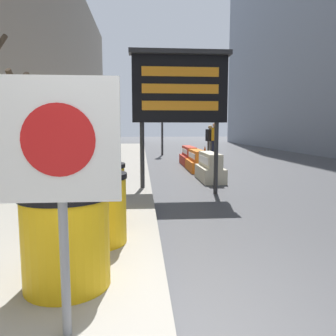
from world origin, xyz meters
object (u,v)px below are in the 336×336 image
at_px(warning_sign, 60,157).
at_px(message_board, 180,89).
at_px(traffic_light_near_curb, 162,101).
at_px(jersey_barrier_orange_near, 197,162).
at_px(pedestrian_passerby, 215,137).
at_px(barrel_drum_foreground, 66,238).
at_px(jersey_barrier_cream, 210,168).
at_px(jersey_barrier_red_striped, 189,157).
at_px(barrel_drum_back, 100,191).
at_px(pedestrian_worker, 210,138).
at_px(traffic_cone_near, 205,154).
at_px(barrel_drum_middle, 95,208).

height_order(warning_sign, message_board, message_board).
bearing_deg(message_board, warning_sign, -104.27).
bearing_deg(warning_sign, traffic_light_near_curb, 84.20).
relative_size(jersey_barrier_orange_near, pedestrian_passerby, 0.96).
distance_m(barrel_drum_foreground, pedestrian_passerby, 15.38).
height_order(jersey_barrier_cream, jersey_barrier_red_striped, jersey_barrier_cream).
bearing_deg(barrel_drum_back, jersey_barrier_red_striped, 73.29).
bearing_deg(jersey_barrier_cream, barrel_drum_foreground, -111.74).
height_order(jersey_barrier_orange_near, pedestrian_worker, pedestrian_worker).
xyz_separation_m(barrel_drum_foreground, warning_sign, (0.15, -0.72, 0.77)).
xyz_separation_m(barrel_drum_back, jersey_barrier_red_striped, (2.64, 8.79, -0.25)).
distance_m(jersey_barrier_orange_near, traffic_light_near_curb, 7.66).
bearing_deg(traffic_cone_near, barrel_drum_back, -109.47).
xyz_separation_m(barrel_drum_back, jersey_barrier_cream, (2.64, 4.52, -0.23)).
bearing_deg(jersey_barrier_cream, jersey_barrier_orange_near, 90.00).
height_order(barrel_drum_middle, warning_sign, warning_sign).
height_order(barrel_drum_back, jersey_barrier_cream, barrel_drum_back).
distance_m(barrel_drum_foreground, barrel_drum_back, 2.16).
bearing_deg(traffic_light_near_curb, pedestrian_passerby, -26.18).
height_order(barrel_drum_foreground, pedestrian_worker, pedestrian_worker).
bearing_deg(traffic_cone_near, jersey_barrier_cream, -99.53).
distance_m(barrel_drum_foreground, pedestrian_worker, 16.01).
distance_m(traffic_light_near_curb, pedestrian_passerby, 3.65).
xyz_separation_m(jersey_barrier_cream, jersey_barrier_orange_near, (-0.00, 2.23, -0.03)).
xyz_separation_m(message_board, traffic_light_near_curb, (0.32, 11.32, 0.64)).
distance_m(message_board, jersey_barrier_red_striped, 6.68).
bearing_deg(barrel_drum_middle, jersey_barrier_orange_near, 71.84).
relative_size(message_board, traffic_cone_near, 4.39).
xyz_separation_m(barrel_drum_middle, pedestrian_passerby, (4.50, 13.59, 0.49)).
distance_m(barrel_drum_foreground, message_board, 5.27).
xyz_separation_m(jersey_barrier_cream, jersey_barrier_red_striped, (0.00, 4.27, -0.02)).
bearing_deg(jersey_barrier_orange_near, jersey_barrier_red_striped, 90.00).
bearing_deg(message_board, pedestrian_worker, 74.48).
bearing_deg(barrel_drum_middle, warning_sign, -88.33).
bearing_deg(jersey_barrier_orange_near, warning_sign, -104.63).
distance_m(barrel_drum_middle, jersey_barrier_cream, 6.16).
distance_m(warning_sign, jersey_barrier_cream, 7.88).
height_order(barrel_drum_middle, jersey_barrier_red_striped, barrel_drum_middle).
relative_size(warning_sign, pedestrian_passerby, 0.92).
bearing_deg(traffic_light_near_curb, barrel_drum_back, -97.51).
relative_size(pedestrian_worker, pedestrian_passerby, 0.94).
xyz_separation_m(pedestrian_worker, pedestrian_passerby, (0.11, -0.69, 0.07)).
bearing_deg(barrel_drum_foreground, barrel_drum_back, 89.40).
distance_m(barrel_drum_foreground, warning_sign, 1.06).
xyz_separation_m(barrel_drum_middle, traffic_cone_near, (3.51, 11.21, -0.23)).
height_order(message_board, traffic_cone_near, message_board).
xyz_separation_m(barrel_drum_back, pedestrian_worker, (4.46, 13.20, 0.42)).
height_order(jersey_barrier_red_striped, pedestrian_worker, pedestrian_worker).
distance_m(warning_sign, traffic_light_near_curb, 16.91).
height_order(barrel_drum_back, jersey_barrier_red_striped, barrel_drum_back).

